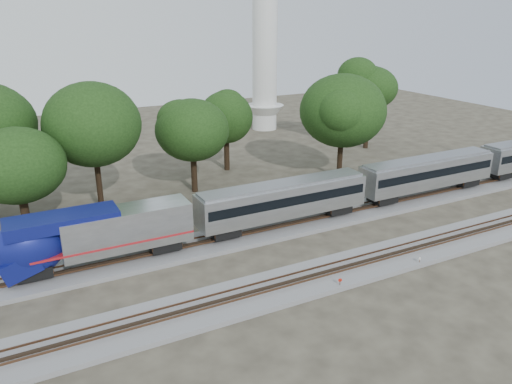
# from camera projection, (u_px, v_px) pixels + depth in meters

# --- Properties ---
(ground) EXTENTS (160.00, 160.00, 0.00)m
(ground) POSITION_uv_depth(u_px,v_px,m) (292.00, 259.00, 44.24)
(ground) COLOR #383328
(ground) RESTS_ON ground
(track_far) EXTENTS (160.00, 5.00, 0.73)m
(track_far) POSITION_uv_depth(u_px,v_px,m) (260.00, 232.00, 49.18)
(track_far) COLOR slate
(track_far) RESTS_ON ground
(track_near) EXTENTS (160.00, 5.00, 0.73)m
(track_near) POSITION_uv_depth(u_px,v_px,m) (317.00, 277.00, 40.83)
(track_near) COLOR slate
(track_near) RESTS_ON ground
(switch_stand_red) EXTENTS (0.31, 0.11, 0.98)m
(switch_stand_red) POSITION_uv_depth(u_px,v_px,m) (340.00, 282.00, 39.23)
(switch_stand_red) COLOR #512D19
(switch_stand_red) RESTS_ON ground
(switch_stand_white) EXTENTS (0.28, 0.05, 0.88)m
(switch_stand_white) POSITION_uv_depth(u_px,v_px,m) (420.00, 261.00, 42.79)
(switch_stand_white) COLOR #512D19
(switch_stand_white) RESTS_ON ground
(switch_lever) EXTENTS (0.56, 0.41, 0.30)m
(switch_lever) POSITION_uv_depth(u_px,v_px,m) (378.00, 269.00, 42.18)
(switch_lever) COLOR #512D19
(switch_lever) RESTS_ON ground
(tree_2) EXTENTS (7.45, 7.45, 10.51)m
(tree_2) POSITION_uv_depth(u_px,v_px,m) (17.00, 166.00, 45.88)
(tree_2) COLOR black
(tree_2) RESTS_ON ground
(tree_3) EXTENTS (9.88, 9.88, 13.93)m
(tree_3) POSITION_uv_depth(u_px,v_px,m) (92.00, 125.00, 51.38)
(tree_3) COLOR black
(tree_3) RESTS_ON ground
(tree_4) EXTENTS (7.74, 7.74, 10.91)m
(tree_4) POSITION_uv_depth(u_px,v_px,m) (192.00, 130.00, 58.35)
(tree_4) COLOR black
(tree_4) RESTS_ON ground
(tree_5) EXTENTS (7.47, 7.47, 10.53)m
(tree_5) POSITION_uv_depth(u_px,v_px,m) (226.00, 117.00, 66.73)
(tree_5) COLOR black
(tree_5) RESTS_ON ground
(tree_6) EXTENTS (9.04, 9.04, 12.74)m
(tree_6) POSITION_uv_depth(u_px,v_px,m) (343.00, 111.00, 62.87)
(tree_6) COLOR black
(tree_6) RESTS_ON ground
(tree_7) EXTENTS (9.71, 9.71, 13.69)m
(tree_7) POSITION_uv_depth(u_px,v_px,m) (370.00, 88.00, 77.08)
(tree_7) COLOR black
(tree_7) RESTS_ON ground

